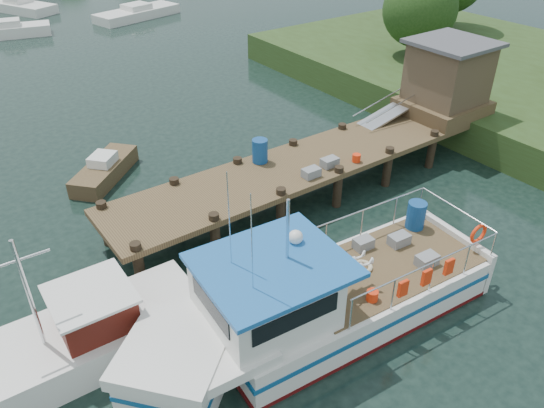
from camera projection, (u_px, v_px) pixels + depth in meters
ground_plane at (270, 207)px, 19.00m from camera, size 160.00×160.00×0.00m
dock at (403, 108)px, 21.00m from camera, size 16.60×3.00×4.78m
lobster_boat at (310, 304)px, 13.50m from camera, size 10.68×3.78×5.12m
work_boat at (65, 345)px, 12.74m from camera, size 7.46×2.42×3.93m
moored_rowboat at (105, 170)px, 20.58m from camera, size 3.39×3.22×1.02m
moored_b at (10, 30)px, 37.66m from camera, size 5.62×3.04×1.18m
moored_c at (137, 13)px, 42.28m from camera, size 7.28×3.94×1.09m
moored_d at (20, 6)px, 44.18m from camera, size 4.90×7.06×1.14m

